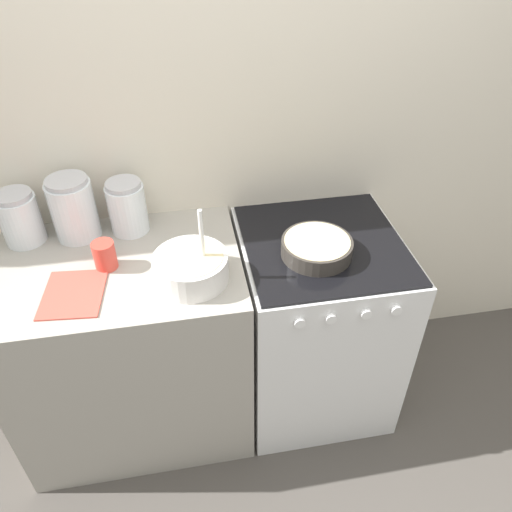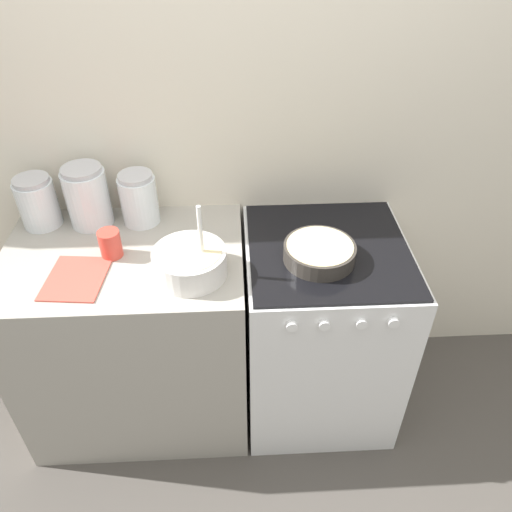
% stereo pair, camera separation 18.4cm
% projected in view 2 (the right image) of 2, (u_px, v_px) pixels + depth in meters
% --- Properties ---
extents(ground_plane, '(12.00, 12.00, 0.00)m').
position_uv_depth(ground_plane, '(248.00, 456.00, 2.27)').
color(ground_plane, '#4C4742').
extents(wall_back, '(4.89, 0.05, 2.40)m').
position_uv_depth(wall_back, '(238.00, 145.00, 2.07)').
color(wall_back, beige).
rests_on(wall_back, ground_plane).
extents(countertop_cabinet, '(0.95, 0.67, 0.92)m').
position_uv_depth(countertop_cabinet, '(138.00, 336.00, 2.22)').
color(countertop_cabinet, '#9E998E').
rests_on(countertop_cabinet, ground_plane).
extents(stove, '(0.66, 0.69, 0.92)m').
position_uv_depth(stove, '(320.00, 329.00, 2.26)').
color(stove, silver).
rests_on(stove, ground_plane).
extents(mixing_bowl, '(0.27, 0.27, 0.29)m').
position_uv_depth(mixing_bowl, '(190.00, 261.00, 1.81)').
color(mixing_bowl, white).
rests_on(mixing_bowl, countertop_cabinet).
extents(baking_pan, '(0.27, 0.27, 0.07)m').
position_uv_depth(baking_pan, '(319.00, 252.00, 1.89)').
color(baking_pan, '#38332D').
rests_on(baking_pan, stove).
extents(storage_jar_left, '(0.16, 0.16, 0.22)m').
position_uv_depth(storage_jar_left, '(38.00, 205.00, 2.04)').
color(storage_jar_left, silver).
rests_on(storage_jar_left, countertop_cabinet).
extents(storage_jar_middle, '(0.18, 0.18, 0.26)m').
position_uv_depth(storage_jar_middle, '(88.00, 200.00, 2.04)').
color(storage_jar_middle, silver).
rests_on(storage_jar_middle, countertop_cabinet).
extents(storage_jar_right, '(0.15, 0.15, 0.22)m').
position_uv_depth(storage_jar_right, '(139.00, 202.00, 2.06)').
color(storage_jar_right, silver).
rests_on(storage_jar_right, countertop_cabinet).
extents(tin_can, '(0.08, 0.08, 0.11)m').
position_uv_depth(tin_can, '(110.00, 244.00, 1.90)').
color(tin_can, '#CC3F33').
rests_on(tin_can, countertop_cabinet).
extents(recipe_page, '(0.23, 0.27, 0.01)m').
position_uv_depth(recipe_page, '(76.00, 278.00, 1.82)').
color(recipe_page, '#CC4C3F').
rests_on(recipe_page, countertop_cabinet).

